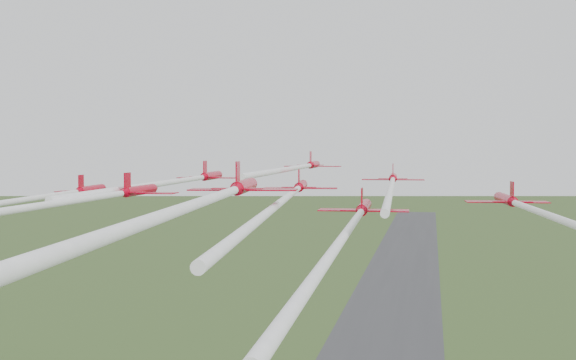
% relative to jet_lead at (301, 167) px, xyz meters
% --- Properties ---
extents(runway, '(38.00, 900.00, 0.04)m').
position_rel_jet_lead_xyz_m(runway, '(3.71, 195.72, -60.38)').
color(runway, '#37373A').
rests_on(runway, ground).
extents(jet_lead, '(9.35, 61.82, 2.78)m').
position_rel_jet_lead_xyz_m(jet_lead, '(0.00, 0.00, 0.00)').
color(jet_lead, '#BC0019').
extents(jet_row2_left, '(9.76, 59.91, 2.89)m').
position_rel_jet_lead_xyz_m(jet_row2_left, '(-12.88, -12.83, -1.45)').
color(jet_row2_left, '#BC0019').
extents(jet_row2_right, '(8.96, 66.17, 2.67)m').
position_rel_jet_lead_xyz_m(jet_row2_right, '(13.70, -14.11, -1.62)').
color(jet_row2_right, '#BC0019').
extents(jet_row3_left, '(10.08, 57.84, 2.41)m').
position_rel_jet_lead_xyz_m(jet_row3_left, '(-21.29, -34.36, -2.50)').
color(jet_row3_left, '#BC0019').
extents(jet_row3_mid, '(12.10, 68.13, 2.70)m').
position_rel_jet_lead_xyz_m(jet_row3_mid, '(4.76, -32.84, -2.04)').
color(jet_row3_mid, '#BC0019').
extents(jet_row3_right, '(9.71, 65.26, 2.85)m').
position_rel_jet_lead_xyz_m(jet_row3_right, '(28.33, -29.65, -3.46)').
color(jet_row3_right, '#BC0019').
extents(jet_row4_left, '(7.91, 53.56, 2.36)m').
position_rel_jet_lead_xyz_m(jet_row4_left, '(-9.70, -47.75, -1.67)').
color(jet_row4_left, '#BC0019').
extents(jet_row4_right, '(8.87, 59.41, 2.64)m').
position_rel_jet_lead_xyz_m(jet_row4_right, '(12.43, -45.64, -3.29)').
color(jet_row4_right, '#BC0019').
extents(jet_trail_solo, '(9.67, 49.79, 2.49)m').
position_rel_jet_lead_xyz_m(jet_trail_solo, '(5.52, -59.35, -0.47)').
color(jet_trail_solo, '#BC0019').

